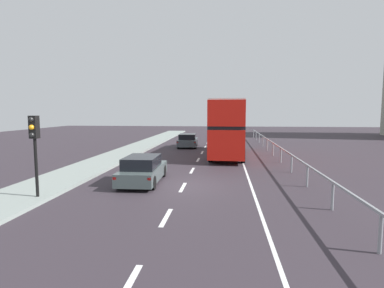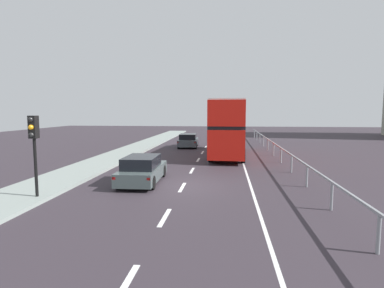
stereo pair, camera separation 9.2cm
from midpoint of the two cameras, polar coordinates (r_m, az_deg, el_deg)
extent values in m
cube|color=#322A32|center=(15.27, -1.63, -7.69)|extent=(74.21, 120.00, 0.10)
cube|color=gray|center=(17.31, -23.51, -6.14)|extent=(2.92, 80.00, 0.14)
cube|color=silver|center=(7.11, -12.08, -24.14)|extent=(0.16, 1.83, 0.01)
cube|color=silver|center=(10.84, -4.99, -13.18)|extent=(0.16, 1.83, 0.01)
cube|color=silver|center=(14.83, -1.86, -7.89)|extent=(0.16, 1.83, 0.01)
cube|color=silver|center=(18.91, -0.11, -4.85)|extent=(0.16, 1.83, 0.01)
cube|color=silver|center=(23.05, 1.00, -2.90)|extent=(0.16, 1.83, 0.01)
cube|color=silver|center=(27.20, 1.78, -1.53)|extent=(0.16, 1.83, 0.01)
cube|color=silver|center=(31.38, 2.34, -0.53)|extent=(0.16, 1.83, 0.01)
cube|color=silver|center=(35.56, 2.78, 0.23)|extent=(0.16, 1.83, 0.01)
cube|color=silver|center=(39.75, 3.12, 0.83)|extent=(0.16, 1.83, 0.01)
cube|color=silver|center=(43.94, 3.40, 1.32)|extent=(0.16, 1.83, 0.01)
cube|color=silver|center=(24.00, 8.90, -2.61)|extent=(0.12, 46.00, 0.01)
cube|color=gray|center=(24.15, 15.13, -0.25)|extent=(0.08, 42.00, 0.08)
cylinder|color=gray|center=(9.35, 30.89, -13.90)|extent=(0.10, 0.10, 1.02)
cylinder|color=gray|center=(12.46, 24.07, -8.69)|extent=(0.10, 0.10, 1.02)
cylinder|color=gray|center=(15.74, 20.12, -5.54)|extent=(0.10, 0.10, 1.02)
cylinder|color=gray|center=(19.10, 17.57, -3.48)|extent=(0.10, 0.10, 1.02)
cylinder|color=gray|center=(22.50, 15.80, -2.03)|extent=(0.10, 0.10, 1.02)
cylinder|color=gray|center=(25.92, 14.49, -0.96)|extent=(0.10, 0.10, 1.02)
cylinder|color=gray|center=(29.37, 13.49, -0.14)|extent=(0.10, 0.10, 1.02)
cylinder|color=gray|center=(32.82, 12.70, 0.50)|extent=(0.10, 0.10, 1.02)
cylinder|color=gray|center=(36.29, 12.06, 1.03)|extent=(0.10, 0.10, 1.02)
cylinder|color=gray|center=(39.76, 11.54, 1.46)|extent=(0.10, 0.10, 1.02)
cylinder|color=gray|center=(43.23, 11.09, 1.82)|extent=(0.10, 0.10, 1.02)
cube|color=red|center=(25.33, 6.57, 0.94)|extent=(2.89, 10.29, 2.00)
cube|color=black|center=(25.25, 6.60, 3.47)|extent=(2.89, 9.88, 0.24)
cube|color=red|center=(25.23, 6.63, 5.69)|extent=(2.89, 10.29, 1.71)
cube|color=silver|center=(25.24, 6.65, 7.75)|extent=(2.83, 10.09, 0.10)
cube|color=black|center=(30.38, 6.90, 1.95)|extent=(2.21, 0.14, 1.40)
cube|color=yellow|center=(30.31, 6.95, 6.53)|extent=(1.47, 0.10, 0.28)
cylinder|color=black|center=(29.14, 4.58, -0.07)|extent=(0.32, 1.01, 1.00)
cylinder|color=black|center=(29.08, 9.02, -0.13)|extent=(0.32, 1.01, 1.00)
cylinder|color=black|center=(22.02, 3.31, -2.01)|extent=(0.32, 1.01, 1.00)
cylinder|color=black|center=(21.93, 9.18, -2.11)|extent=(0.32, 1.01, 1.00)
cube|color=#43504F|center=(15.91, -9.08, -5.21)|extent=(1.84, 4.27, 0.62)
cube|color=black|center=(15.61, -9.30, -3.24)|extent=(1.59, 2.36, 0.56)
cube|color=red|center=(14.13, -14.14, -6.10)|extent=(0.16, 0.06, 0.12)
cube|color=red|center=(13.72, -8.01, -6.34)|extent=(0.16, 0.06, 0.12)
cylinder|color=black|center=(17.48, -10.50, -4.79)|extent=(0.22, 0.64, 0.64)
cylinder|color=black|center=(17.14, -5.38, -4.93)|extent=(0.22, 0.64, 0.64)
cylinder|color=black|center=(14.83, -13.35, -6.79)|extent=(0.22, 0.64, 0.64)
cylinder|color=black|center=(14.43, -7.33, -7.03)|extent=(0.22, 0.64, 0.64)
cylinder|color=black|center=(13.92, -26.80, -2.06)|extent=(0.12, 0.12, 3.25)
cube|color=black|center=(13.82, -27.03, 2.77)|extent=(0.30, 0.30, 0.90)
sphere|color=black|center=(13.67, -27.47, 3.98)|extent=(0.20, 0.20, 0.20)
sphere|color=orange|center=(13.68, -27.41, 2.72)|extent=(0.20, 0.20, 0.20)
sphere|color=black|center=(13.69, -27.35, 1.47)|extent=(0.20, 0.20, 0.20)
cube|color=#455157|center=(31.28, -0.88, 0.36)|extent=(1.98, 4.09, 0.64)
cube|color=black|center=(31.03, -0.91, 1.39)|extent=(1.69, 2.27, 0.51)
cube|color=red|center=(29.38, -2.74, 0.31)|extent=(0.16, 0.07, 0.12)
cube|color=red|center=(29.24, 0.40, 0.29)|extent=(0.16, 0.07, 0.12)
cylinder|color=black|center=(32.66, -2.15, 0.28)|extent=(0.23, 0.65, 0.64)
cylinder|color=black|center=(32.54, 0.75, 0.26)|extent=(0.23, 0.65, 0.64)
cylinder|color=black|center=(30.08, -2.64, -0.21)|extent=(0.23, 0.65, 0.64)
cylinder|color=black|center=(29.94, 0.51, -0.23)|extent=(0.23, 0.65, 0.64)
camera|label=1|loc=(0.05, -90.13, -0.01)|focal=29.23mm
camera|label=2|loc=(0.05, 89.87, 0.01)|focal=29.23mm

